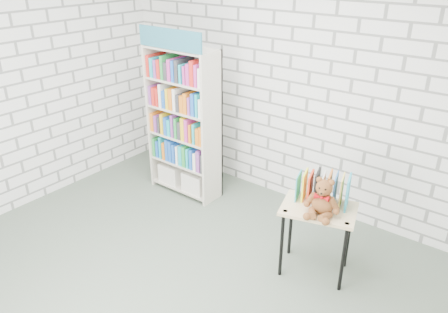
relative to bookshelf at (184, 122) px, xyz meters
The scene contains 6 objects.
ground 1.90m from the bookshelf, 54.02° to the right, with size 4.50×4.50×0.00m, color #4D5A4C.
room_shell 1.90m from the bookshelf, 54.02° to the right, with size 4.52×4.02×2.81m.
bookshelf is the anchor object (origin of this frame).
display_table 2.01m from the bookshelf, 11.87° to the right, with size 0.73×0.60×0.68m.
table_books 1.94m from the bookshelf, ahead, with size 0.48×0.31×0.26m.
teddy_bear 2.06m from the bookshelf, 13.82° to the right, with size 0.30×0.29×0.33m.
Camera 1 is at (2.28, -2.09, 2.68)m, focal length 35.00 mm.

